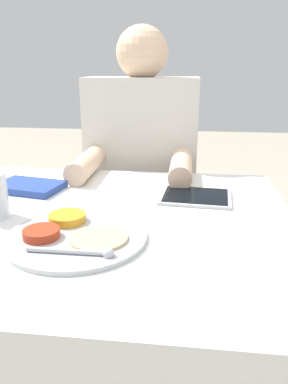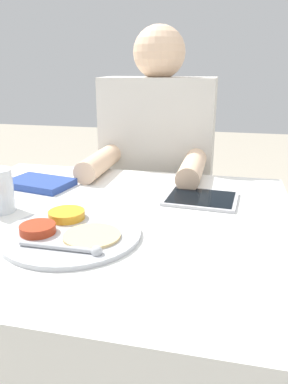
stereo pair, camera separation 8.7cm
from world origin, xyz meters
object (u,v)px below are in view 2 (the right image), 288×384
(tablet_device, at_px, (201,198))
(person_diner, at_px, (157,206))
(red_notebook, at_px, (40,184))
(thali_tray, at_px, (70,232))

(tablet_device, height_order, person_diner, person_diner)
(red_notebook, bearing_deg, person_diner, 55.81)
(thali_tray, distance_m, red_notebook, 0.37)
(thali_tray, height_order, person_diner, person_diner)
(thali_tray, distance_m, person_diner, 0.73)
(thali_tray, bearing_deg, red_notebook, 127.01)
(thali_tray, relative_size, tablet_device, 1.46)
(red_notebook, xyz_separation_m, person_diner, (0.28, 0.41, -0.20))
(person_diner, bearing_deg, thali_tray, -94.33)
(red_notebook, distance_m, tablet_device, 0.47)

